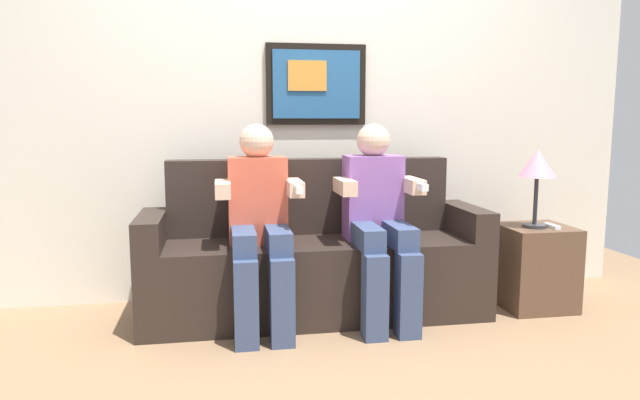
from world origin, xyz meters
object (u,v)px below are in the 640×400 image
table_lamp (537,167)px  spare_remote_on_table (552,226)px  person_on_right (378,215)px  couch (315,262)px  person_on_left (259,219)px  side_table_right (534,267)px

table_lamp → spare_remote_on_table: table_lamp is taller
person_on_right → couch: bearing=153.2°
person_on_left → spare_remote_on_table: 1.72m
couch → spare_remote_on_table: 1.42m
person_on_left → side_table_right: person_on_left is taller
person_on_left → side_table_right: bearing=2.1°
couch → person_on_right: size_ratio=1.77×
person_on_right → spare_remote_on_table: (1.06, -0.01, -0.10)m
person_on_right → side_table_right: (1.00, 0.06, -0.36)m
person_on_right → table_lamp: size_ratio=2.41×
couch → spare_remote_on_table: couch is taller
spare_remote_on_table → table_lamp: bearing=161.0°
couch → person_on_left: 0.47m
couch → side_table_right: 1.34m
person_on_right → side_table_right: bearing=3.5°
couch → table_lamp: (1.30, -0.14, 0.55)m
person_on_right → spare_remote_on_table: bearing=-0.4°
person_on_left → spare_remote_on_table: person_on_left is taller
person_on_right → spare_remote_on_table: 1.06m
couch → table_lamp: bearing=-6.3°
person_on_right → spare_remote_on_table: person_on_right is taller
side_table_right → spare_remote_on_table: spare_remote_on_table is taller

